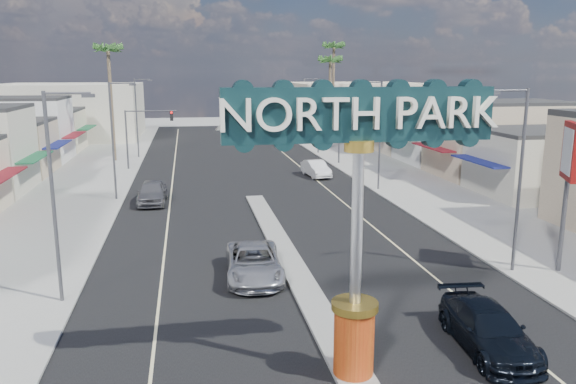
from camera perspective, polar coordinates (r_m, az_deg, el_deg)
name	(u,v)px	position (r m, az deg, el deg)	size (l,w,h in m)	color
ground	(253,195)	(45.33, -3.61, -0.31)	(160.00, 160.00, 0.00)	gray
road	(253,195)	(45.33, -3.61, -0.30)	(20.00, 120.00, 0.01)	black
median_island	(288,257)	(30.03, -0.02, -6.65)	(1.30, 30.00, 0.16)	gray
sidewalk_left	(70,201)	(45.92, -21.24, -0.88)	(8.00, 120.00, 0.12)	gray
sidewalk_right	(416,188)	(48.90, 12.91, 0.39)	(8.00, 120.00, 0.12)	gray
storefront_row_right	(457,135)	(64.31, 16.76, 5.60)	(12.00, 42.00, 6.00)	#B7B29E
backdrop_far_left	(71,111)	(90.77, -21.18, 7.69)	(20.00, 20.00, 8.00)	#B7B29E
backdrop_far_right	(354,108)	(93.18, 6.73, 8.51)	(20.00, 20.00, 8.00)	beige
gateway_sign	(358,200)	(17.17, 7.10, -0.81)	(8.20, 1.50, 9.15)	red
traffic_signal_left	(145,127)	(58.38, -14.35, 6.38)	(5.09, 0.45, 6.00)	#47474C
traffic_signal_right	(323,124)	(59.95, 3.56, 6.87)	(5.09, 0.45, 6.00)	#47474C
streetlight_l_near	(56,188)	(25.02, -22.48, 0.42)	(2.03, 0.22, 9.00)	#47474C
streetlight_l_mid	(115,135)	(44.56, -17.21, 5.56)	(2.03, 0.22, 9.00)	#47474C
streetlight_l_far	(138,114)	(66.37, -15.01, 7.68)	(2.03, 0.22, 9.00)	#47474C
streetlight_r_near	(518,172)	(28.92, 22.29, 1.91)	(2.03, 0.22, 9.00)	#47474C
streetlight_r_mid	(378,130)	(46.86, 9.16, 6.25)	(2.03, 0.22, 9.00)	#47474C
streetlight_r_far	(317,112)	(67.93, 2.99, 8.16)	(2.03, 0.22, 9.00)	#47474C
palm_left_far	(108,55)	(64.50, -17.80, 13.12)	(2.60, 2.60, 13.10)	brown
palm_right_mid	(330,65)	(72.28, 4.33, 12.78)	(2.60, 2.60, 12.10)	brown
palm_right_far	(334,52)	(78.63, 4.68, 14.01)	(2.60, 2.60, 14.10)	brown
suv_left	(254,262)	(27.18, -3.51, -7.15)	(2.60, 5.63, 1.56)	#B2B3B7
suv_right	(488,329)	(21.78, 19.66, -12.95)	(2.16, 5.31, 1.54)	black
car_parked_left	(152,192)	(43.43, -13.63, -0.02)	(2.05, 5.09, 1.73)	slate
car_parked_right	(316,169)	(53.17, 2.86, 2.39)	(1.62, 4.64, 1.53)	silver
bank_pylon_sign	(570,160)	(29.81, 26.69, 2.94)	(1.19, 2.20, 7.31)	#47474C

